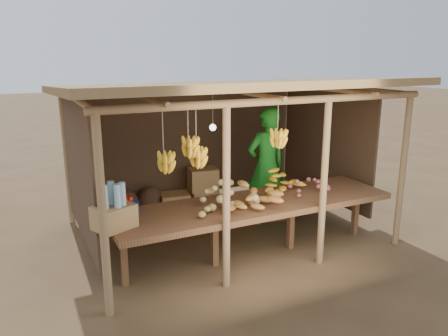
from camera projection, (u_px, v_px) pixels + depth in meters
name	position (u px, v px, depth m)	size (l,w,h in m)	color
ground	(224.00, 232.00, 6.90)	(60.00, 60.00, 0.00)	brown
stall_structure	(219.00, 111.00, 6.43)	(4.70, 3.50, 2.43)	#926F4B
counter	(255.00, 206.00, 5.89)	(3.90, 1.05, 0.80)	brown
potato_heap	(227.00, 194.00, 5.62)	(0.96, 0.58, 0.36)	tan
sweet_potato_heap	(254.00, 193.00, 5.65)	(0.96, 0.58, 0.36)	#C07A31
onion_heap	(309.00, 180.00, 6.28)	(0.72, 0.43, 0.35)	#B7595B
banana_pile	(283.00, 178.00, 6.36)	(0.58, 0.35, 0.35)	yellow
tomato_basin	(122.00, 207.00, 5.41)	(0.40, 0.40, 0.21)	navy
bottle_box	(114.00, 211.00, 4.93)	(0.53, 0.48, 0.54)	#9F7847
vendor	(266.00, 166.00, 7.10)	(0.70, 0.46, 1.92)	#19741D
tarp_crate	(270.00, 199.00, 7.49)	(0.76, 0.69, 0.78)	brown
carton_stack	(194.00, 194.00, 7.67)	(1.05, 0.43, 0.78)	#9F7847
burlap_sacks	(139.00, 203.00, 7.42)	(0.89, 0.47, 0.63)	#4B3423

